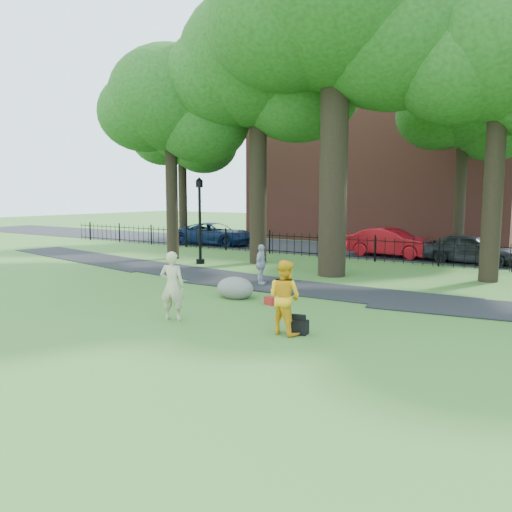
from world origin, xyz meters
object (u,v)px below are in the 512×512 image
Objects in this scene: man at (284,297)px; lamppost at (200,222)px; woman at (172,286)px; big_tree at (341,11)px; red_sedan at (391,242)px; boulder at (235,286)px.

lamppost is (-9.24, 8.16, 1.11)m from man.
man is (3.09, 0.47, -0.03)m from woman.
big_tree reaches higher than man.
lamppost is 0.89× the size of red_sedan.
lamppost is at bearing 137.22° from boulder.
red_sedan is (0.79, 12.92, 0.38)m from boulder.
man is 0.39× the size of red_sedan.
lamppost reaches higher than boulder.
woman reaches higher than red_sedan.
man is (2.45, -8.43, -9.27)m from big_tree.
boulder is 0.27× the size of red_sedan.
big_tree is 3.55× the size of lamppost.
big_tree reaches higher than lamppost.
lamppost is (-6.16, 8.63, 1.08)m from woman.
big_tree is 8.19× the size of man.
woman is 3.12m from man.
boulder is at bearing -105.64° from woman.
woman is 16.10m from red_sedan.
man reaches higher than boulder.
boulder is 8.21m from lamppost.
red_sedan is (0.54, 16.09, -0.16)m from woman.
big_tree reaches higher than woman.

